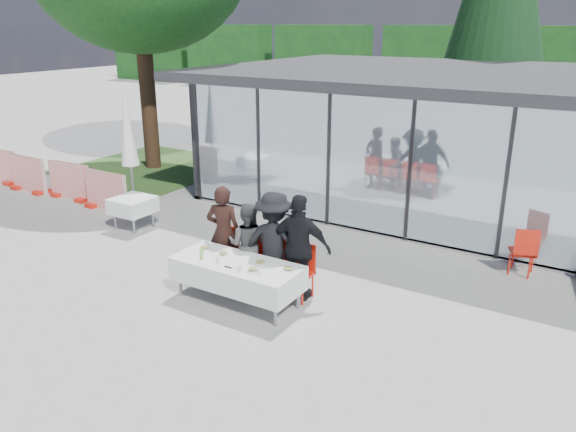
% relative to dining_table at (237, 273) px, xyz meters
% --- Properties ---
extents(ground, '(90.00, 90.00, 0.00)m').
position_rel_dining_table_xyz_m(ground, '(0.44, 0.20, -0.54)').
color(ground, gray).
rests_on(ground, ground).
extents(pavilion, '(14.80, 8.80, 3.44)m').
position_rel_dining_table_xyz_m(pavilion, '(2.45, 8.36, 1.61)').
color(pavilion, gray).
rests_on(pavilion, ground).
extents(treeline, '(62.50, 2.00, 4.40)m').
position_rel_dining_table_xyz_m(treeline, '(-1.56, 28.20, 1.66)').
color(treeline, '#113814').
rests_on(treeline, ground).
extents(dining_table, '(2.26, 0.96, 0.75)m').
position_rel_dining_table_xyz_m(dining_table, '(0.00, 0.00, 0.00)').
color(dining_table, silver).
rests_on(dining_table, ground).
extents(diner_a, '(0.82, 0.82, 1.80)m').
position_rel_dining_table_xyz_m(diner_a, '(-0.80, 0.68, 0.36)').
color(diner_a, black).
rests_on(diner_a, ground).
extents(diner_chair_a, '(0.44, 0.44, 0.97)m').
position_rel_dining_table_xyz_m(diner_chair_a, '(-0.80, 0.75, -0.00)').
color(diner_chair_a, red).
rests_on(diner_chair_a, ground).
extents(diner_b, '(0.95, 0.95, 1.57)m').
position_rel_dining_table_xyz_m(diner_b, '(-0.25, 0.68, 0.25)').
color(diner_b, '#474747').
rests_on(diner_b, ground).
extents(diner_chair_b, '(0.44, 0.44, 0.97)m').
position_rel_dining_table_xyz_m(diner_chair_b, '(-0.25, 0.75, -0.00)').
color(diner_chair_b, red).
rests_on(diner_chair_b, ground).
extents(diner_c, '(1.43, 1.43, 1.85)m').
position_rel_dining_table_xyz_m(diner_c, '(0.32, 0.68, 0.39)').
color(diner_c, black).
rests_on(diner_c, ground).
extents(diner_chair_c, '(0.44, 0.44, 0.97)m').
position_rel_dining_table_xyz_m(diner_chair_c, '(0.32, 0.75, -0.00)').
color(diner_chair_c, red).
rests_on(diner_chair_c, ground).
extents(diner_d, '(1.31, 1.31, 1.89)m').
position_rel_dining_table_xyz_m(diner_d, '(0.83, 0.68, 0.41)').
color(diner_d, black).
rests_on(diner_d, ground).
extents(diner_chair_d, '(0.44, 0.44, 0.97)m').
position_rel_dining_table_xyz_m(diner_chair_d, '(0.83, 0.75, -0.00)').
color(diner_chair_d, red).
rests_on(diner_chair_d, ground).
extents(plate_a, '(0.24, 0.24, 0.07)m').
position_rel_dining_table_xyz_m(plate_a, '(-0.82, 0.15, 0.24)').
color(plate_a, white).
rests_on(plate_a, dining_table).
extents(plate_b, '(0.24, 0.24, 0.07)m').
position_rel_dining_table_xyz_m(plate_b, '(-0.37, 0.11, 0.24)').
color(plate_b, white).
rests_on(plate_b, dining_table).
extents(plate_c, '(0.24, 0.24, 0.07)m').
position_rel_dining_table_xyz_m(plate_c, '(0.39, 0.15, 0.24)').
color(plate_c, white).
rests_on(plate_c, dining_table).
extents(plate_d, '(0.24, 0.24, 0.07)m').
position_rel_dining_table_xyz_m(plate_d, '(0.93, 0.16, 0.24)').
color(plate_d, white).
rests_on(plate_d, dining_table).
extents(plate_extra, '(0.24, 0.24, 0.07)m').
position_rel_dining_table_xyz_m(plate_extra, '(0.45, -0.16, 0.24)').
color(plate_extra, white).
rests_on(plate_extra, dining_table).
extents(juice_bottle, '(0.06, 0.06, 0.16)m').
position_rel_dining_table_xyz_m(juice_bottle, '(-0.59, -0.20, 0.29)').
color(juice_bottle, '#81B94D').
rests_on(juice_bottle, dining_table).
extents(drinking_glasses, '(0.94, 0.17, 0.10)m').
position_rel_dining_table_xyz_m(drinking_glasses, '(0.21, -0.22, 0.26)').
color(drinking_glasses, silver).
rests_on(drinking_glasses, dining_table).
extents(folded_eyeglasses, '(0.14, 0.03, 0.01)m').
position_rel_dining_table_xyz_m(folded_eyeglasses, '(0.02, -0.26, 0.22)').
color(folded_eyeglasses, black).
rests_on(folded_eyeglasses, dining_table).
extents(spare_table_left, '(0.86, 0.86, 0.74)m').
position_rel_dining_table_xyz_m(spare_table_left, '(-4.26, 1.70, 0.02)').
color(spare_table_left, silver).
rests_on(spare_table_left, ground).
extents(spare_chair_b, '(0.57, 0.57, 0.97)m').
position_rel_dining_table_xyz_m(spare_chair_b, '(3.98, 3.69, -0.00)').
color(spare_chair_b, red).
rests_on(spare_chair_b, ground).
extents(market_umbrella, '(0.50, 0.50, 3.00)m').
position_rel_dining_table_xyz_m(market_umbrella, '(-5.18, 2.59, 1.39)').
color(market_umbrella, black).
rests_on(market_umbrella, ground).
extents(construction_barriers, '(7.80, 0.60, 1.00)m').
position_rel_dining_table_xyz_m(construction_barriers, '(-9.08, 2.38, -0.10)').
color(construction_barriers, red).
rests_on(construction_barriers, ground).
extents(grass_patch, '(5.00, 5.00, 0.02)m').
position_rel_dining_table_xyz_m(grass_patch, '(-8.06, 6.20, -0.53)').
color(grass_patch, '#385926').
rests_on(grass_patch, ground).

